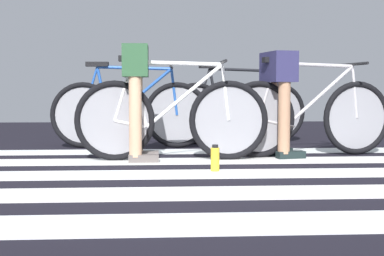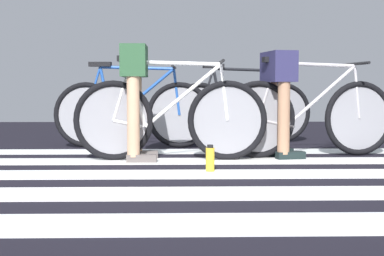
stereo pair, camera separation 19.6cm
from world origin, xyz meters
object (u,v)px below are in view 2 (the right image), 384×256
object	(u,v)px
cyclist_1_of_4	(135,86)
bicycle_3_of_4	(132,112)
bicycle_4_of_4	(242,111)
water_bottle	(210,159)
bicycle_1_of_4	(170,117)
bicycle_2_of_4	(310,116)
cyclist_2_of_4	(279,89)

from	to	relation	value
cyclist_1_of_4	bicycle_3_of_4	world-z (taller)	cyclist_1_of_4
bicycle_4_of_4	water_bottle	xyz separation A→B (m)	(-0.50, -2.25, -0.29)
bicycle_1_of_4	bicycle_2_of_4	xyz separation A→B (m)	(1.31, 0.23, 0.00)
bicycle_3_of_4	cyclist_2_of_4	bearing A→B (deg)	-29.34
cyclist_1_of_4	cyclist_2_of_4	size ratio (longest dim) A/B	1.04
bicycle_1_of_4	cyclist_1_of_4	size ratio (longest dim) A/B	1.69
bicycle_3_of_4	bicycle_4_of_4	distance (m)	1.34
cyclist_2_of_4	bicycle_4_of_4	size ratio (longest dim) A/B	0.57
bicycle_2_of_4	bicycle_3_of_4	size ratio (longest dim) A/B	0.99
bicycle_1_of_4	bicycle_4_of_4	world-z (taller)	same
bicycle_4_of_4	bicycle_1_of_4	bearing A→B (deg)	-128.96
bicycle_3_of_4	water_bottle	bearing A→B (deg)	-64.07
bicycle_1_of_4	bicycle_2_of_4	size ratio (longest dim) A/B	1.01
cyclist_2_of_4	water_bottle	world-z (taller)	cyclist_2_of_4
bicycle_3_of_4	cyclist_1_of_4	bearing A→B (deg)	-80.75
bicycle_4_of_4	bicycle_3_of_4	bearing A→B (deg)	-170.02
cyclist_2_of_4	bicycle_3_of_4	distance (m)	1.71
cyclist_1_of_4	bicycle_3_of_4	xyz separation A→B (m)	(-0.12, 1.07, -0.28)
bicycle_1_of_4	bicycle_2_of_4	bearing A→B (deg)	10.08
cyclist_2_of_4	bicycle_3_of_4	size ratio (longest dim) A/B	0.57
bicycle_2_of_4	cyclist_2_of_4	xyz separation A→B (m)	(-0.30, -0.06, 0.25)
cyclist_2_of_4	bicycle_4_of_4	xyz separation A→B (m)	(-0.19, 1.39, -0.25)
water_bottle	bicycle_1_of_4	bearing A→B (deg)	114.82
water_bottle	cyclist_2_of_4	bearing A→B (deg)	51.54
bicycle_3_of_4	water_bottle	xyz separation A→B (m)	(0.75, -1.77, -0.29)
cyclist_1_of_4	bicycle_2_of_4	distance (m)	1.66
bicycle_2_of_4	bicycle_3_of_4	xyz separation A→B (m)	(-1.74, 0.85, 0.00)
cyclist_1_of_4	bicycle_4_of_4	distance (m)	1.94
cyclist_1_of_4	bicycle_1_of_4	bearing A→B (deg)	0.00
water_bottle	bicycle_3_of_4	bearing A→B (deg)	113.03
cyclist_2_of_4	water_bottle	bearing A→B (deg)	-139.50
bicycle_4_of_4	water_bottle	distance (m)	2.32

